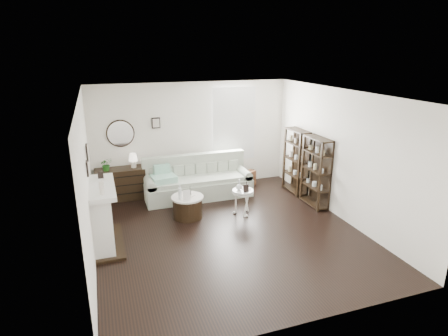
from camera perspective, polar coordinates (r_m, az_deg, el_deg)
name	(u,v)px	position (r m, az deg, el deg)	size (l,w,h in m)	color
room	(220,125)	(9.63, -0.57, 6.55)	(5.50, 5.50, 5.50)	black
fireplace	(103,218)	(7.19, -17.98, -7.20)	(0.50, 1.40, 1.84)	white
shelf_unit_far	(296,161)	(9.44, 10.92, 1.02)	(0.30, 0.80, 1.60)	black
shelf_unit_near	(316,172)	(8.71, 13.82, -0.60)	(0.30, 0.80, 1.60)	black
sofa	(197,183)	(9.18, -4.09, -2.29)	(2.56, 0.89, 1.00)	#A1AC9A
quilt	(164,179)	(8.81, -9.18, -1.59)	(0.55, 0.45, 0.14)	#268D67
suitcase	(246,179)	(9.83, 3.31, -1.71)	(0.59, 0.20, 0.39)	brown
dresser	(121,184)	(9.28, -15.46, -2.35)	(1.14, 0.49, 0.76)	black
table_lamp	(133,160)	(9.13, -13.66, 1.12)	(0.22, 0.22, 0.34)	#EFDFC9
potted_plant	(106,164)	(9.06, -17.51, 0.53)	(0.27, 0.23, 0.30)	#215E1B
drum_table	(188,207)	(8.07, -5.56, -5.89)	(0.69, 0.69, 0.48)	black
pedestal_table	(243,192)	(8.09, 2.90, -3.69)	(0.47, 0.47, 0.56)	white
eiffel_drum	(190,191)	(8.01, -5.18, -3.53)	(0.11, 0.11, 0.19)	black
bottle_drum	(180,192)	(7.82, -6.74, -3.67)	(0.07, 0.07, 0.30)	silver
card_frame_drum	(187,195)	(7.78, -5.68, -4.13)	(0.16, 0.01, 0.21)	white
eiffel_ped	(246,185)	(8.10, 3.44, -2.58)	(0.11, 0.11, 0.19)	black
flask_ped	(239,185)	(8.02, 2.33, -2.56)	(0.13, 0.13, 0.25)	silver
card_frame_ped	(246,188)	(7.95, 3.38, -3.12)	(0.12, 0.01, 0.16)	black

